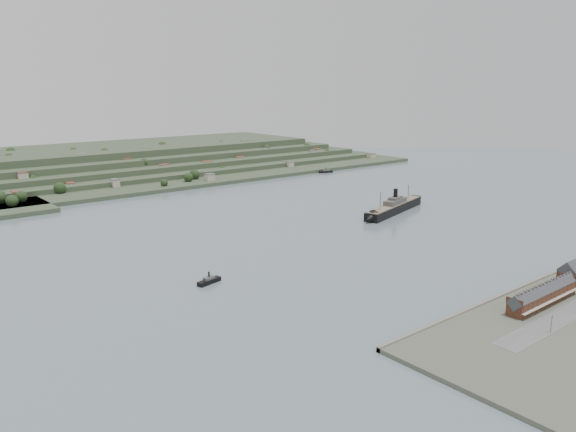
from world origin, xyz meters
TOP-DOWN VIEW (x-y plane):
  - ground at (0.00, 0.00)m, footprint 1400.00×1400.00m
  - terrace_row at (-10.00, -168.02)m, footprint 55.60×9.80m
  - gabled_building at (27.50, -164.00)m, footprint 10.40×10.18m
  - far_peninsula at (27.91, 393.10)m, footprint 760.00×309.00m
  - steamship at (97.50, 19.26)m, footprint 101.02×38.55m
  - tugboat at (-120.01, -32.59)m, footprint 15.68×7.34m
  - ferry_east at (210.93, 225.00)m, footprint 18.34×10.88m

SIDE VIEW (x-z plane):
  - ground at x=0.00m, z-range 0.00..0.00m
  - ferry_east at x=210.93m, z-range -1.72..4.93m
  - tugboat at x=-120.01m, z-range -1.75..5.07m
  - steamship at x=97.50m, z-range -7.81..16.95m
  - terrace_row at x=-10.00m, z-range 1.30..12.38m
  - gabled_building at x=27.50m, z-range 1.14..15.23m
  - far_peninsula at x=27.91m, z-range -3.12..26.88m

